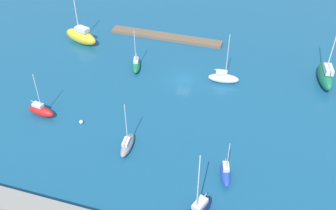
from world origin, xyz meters
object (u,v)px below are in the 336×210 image
(sailboat_red_by_breakwater, at_px, (41,111))
(pier_dock, at_px, (166,37))
(mooring_buoy_white, at_px, (81,122))
(sailboat_white_lone_south, at_px, (223,78))
(sailboat_green_lone_north, at_px, (325,76))
(sailboat_green_center_basin, at_px, (136,65))
(sailboat_blue_far_north, at_px, (226,173))
(sailboat_gray_far_south, at_px, (127,145))
(sailboat_yellow_outer_mooring, at_px, (81,36))

(sailboat_red_by_breakwater, bearing_deg, pier_dock, 76.76)
(sailboat_red_by_breakwater, relative_size, mooring_buoy_white, 12.64)
(sailboat_red_by_breakwater, bearing_deg, mooring_buoy_white, 8.02)
(sailboat_white_lone_south, height_order, sailboat_green_lone_north, sailboat_green_lone_north)
(sailboat_green_lone_north, bearing_deg, sailboat_green_center_basin, 89.36)
(sailboat_blue_far_north, bearing_deg, sailboat_green_center_basin, -151.02)
(sailboat_blue_far_north, bearing_deg, sailboat_red_by_breakwater, -113.21)
(sailboat_green_center_basin, bearing_deg, sailboat_blue_far_north, 26.75)
(sailboat_gray_far_south, height_order, sailboat_yellow_outer_mooring, sailboat_yellow_outer_mooring)
(sailboat_white_lone_south, xyz_separation_m, sailboat_yellow_outer_mooring, (30.86, -5.40, 0.64))
(pier_dock, bearing_deg, sailboat_green_lone_north, 166.83)
(pier_dock, relative_size, sailboat_blue_far_north, 3.62)
(sailboat_white_lone_south, xyz_separation_m, sailboat_blue_far_north, (-4.47, 22.08, -0.13))
(sailboat_green_lone_north, bearing_deg, sailboat_red_by_breakwater, 107.61)
(pier_dock, relative_size, sailboat_gray_far_south, 2.97)
(sailboat_red_by_breakwater, height_order, sailboat_yellow_outer_mooring, sailboat_yellow_outer_mooring)
(sailboat_white_lone_south, bearing_deg, sailboat_red_by_breakwater, -152.32)
(sailboat_red_by_breakwater, relative_size, sailboat_green_lone_north, 0.58)
(sailboat_white_lone_south, bearing_deg, sailboat_yellow_outer_mooring, 163.97)
(sailboat_white_lone_south, distance_m, sailboat_red_by_breakwater, 31.86)
(pier_dock, relative_size, sailboat_green_lone_north, 1.71)
(sailboat_blue_far_north, distance_m, sailboat_green_lone_north, 30.08)
(sailboat_red_by_breakwater, distance_m, mooring_buoy_white, 7.11)
(mooring_buoy_white, bearing_deg, sailboat_gray_far_south, 161.24)
(pier_dock, bearing_deg, sailboat_yellow_outer_mooring, 23.96)
(sailboat_white_lone_south, height_order, sailboat_yellow_outer_mooring, sailboat_yellow_outer_mooring)
(sailboat_green_center_basin, distance_m, sailboat_red_by_breakwater, 19.93)
(sailboat_gray_far_south, xyz_separation_m, mooring_buoy_white, (9.08, -3.08, -0.50))
(sailboat_green_center_basin, xyz_separation_m, sailboat_gray_far_south, (-6.23, 20.37, -0.01))
(pier_dock, xyz_separation_m, sailboat_blue_far_north, (-19.18, 34.66, 0.55))
(pier_dock, xyz_separation_m, sailboat_gray_far_south, (-4.38, 33.38, 0.52))
(sailboat_green_center_basin, bearing_deg, sailboat_white_lone_south, 74.06)
(sailboat_green_center_basin, height_order, sailboat_gray_far_south, sailboat_green_center_basin)
(pier_dock, distance_m, sailboat_green_lone_north, 33.00)
(sailboat_yellow_outer_mooring, distance_m, mooring_buoy_white, 25.83)
(pier_dock, bearing_deg, sailboat_green_center_basin, 81.92)
(sailboat_blue_far_north, distance_m, sailboat_gray_far_south, 14.85)
(sailboat_red_by_breakwater, bearing_deg, sailboat_green_center_basin, 68.13)
(sailboat_gray_far_south, bearing_deg, sailboat_red_by_breakwater, 74.63)
(sailboat_blue_far_north, relative_size, sailboat_yellow_outer_mooring, 0.57)
(sailboat_gray_far_south, bearing_deg, sailboat_white_lone_south, -30.98)
(mooring_buoy_white, bearing_deg, sailboat_green_lone_north, -148.24)
(sailboat_white_lone_south, distance_m, mooring_buoy_white, 26.28)
(sailboat_red_by_breakwater, height_order, sailboat_green_lone_north, sailboat_green_lone_north)
(sailboat_gray_far_south, height_order, sailboat_red_by_breakwater, sailboat_gray_far_south)
(pier_dock, xyz_separation_m, sailboat_green_lone_north, (-32.10, 7.51, 1.30))
(sailboat_yellow_outer_mooring, height_order, sailboat_green_lone_north, sailboat_green_lone_north)
(sailboat_white_lone_south, bearing_deg, sailboat_blue_far_north, -84.65)
(sailboat_gray_far_south, xyz_separation_m, sailboat_red_by_breakwater, (16.16, -3.08, 0.14))
(sailboat_red_by_breakwater, xyz_separation_m, mooring_buoy_white, (-7.08, -0.00, -0.64))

